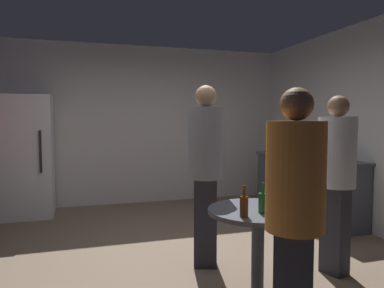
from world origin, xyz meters
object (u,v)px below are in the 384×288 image
at_px(person_in_orange_shirt, 295,205).
at_px(beer_bottle_on_counter, 295,150).
at_px(wine_bottle_on_counter, 292,147).
at_px(beer_bottle_green, 262,202).
at_px(person_in_white_shirt, 337,171).
at_px(beer_bottle_brown, 244,205).
at_px(foreground_table, 258,222).
at_px(beer_bottle_amber, 286,198).
at_px(plastic_cup_blue, 273,197).
at_px(kettle, 318,154).
at_px(person_in_gray_shirt, 206,161).
at_px(refrigerator, 28,156).

bearing_deg(person_in_orange_shirt, beer_bottle_on_counter, 2.37).
height_order(wine_bottle_on_counter, beer_bottle_green, wine_bottle_on_counter).
relative_size(wine_bottle_on_counter, person_in_white_shirt, 0.19).
distance_m(wine_bottle_on_counter, beer_bottle_green, 3.16).
bearing_deg(wine_bottle_on_counter, beer_bottle_brown, -128.17).
xyz_separation_m(foreground_table, beer_bottle_amber, (0.22, -0.04, 0.19)).
relative_size(beer_bottle_amber, person_in_white_shirt, 0.14).
distance_m(beer_bottle_on_counter, plastic_cup_blue, 2.61).
xyz_separation_m(kettle, beer_bottle_green, (-1.81, -1.81, -0.15)).
height_order(foreground_table, person_in_white_shirt, person_in_white_shirt).
relative_size(foreground_table, person_in_gray_shirt, 0.45).
bearing_deg(foreground_table, person_in_orange_shirt, -101.94).
height_order(foreground_table, person_in_orange_shirt, person_in_orange_shirt).
distance_m(beer_bottle_amber, beer_bottle_green, 0.26).
bearing_deg(foreground_table, beer_bottle_amber, -9.35).
bearing_deg(plastic_cup_blue, refrigerator, 126.23).
xyz_separation_m(beer_bottle_on_counter, beer_bottle_brown, (-1.99, -2.40, -0.17)).
distance_m(beer_bottle_amber, person_in_gray_shirt, 0.91).
bearing_deg(kettle, person_in_gray_shirt, -154.30).
distance_m(kettle, person_in_white_shirt, 1.69).
bearing_deg(foreground_table, person_in_white_shirt, 14.23).
height_order(beer_bottle_on_counter, person_in_gray_shirt, person_in_gray_shirt).
height_order(refrigerator, person_in_orange_shirt, refrigerator).
bearing_deg(beer_bottle_on_counter, foreground_table, -128.61).
xyz_separation_m(foreground_table, plastic_cup_blue, (0.21, 0.14, 0.16)).
bearing_deg(refrigerator, person_in_gray_shirt, -53.07).
height_order(wine_bottle_on_counter, person_in_white_shirt, person_in_white_shirt).
relative_size(person_in_white_shirt, person_in_orange_shirt, 1.02).
height_order(kettle, plastic_cup_blue, kettle).
relative_size(wine_bottle_on_counter, beer_bottle_brown, 1.35).
relative_size(wine_bottle_on_counter, person_in_orange_shirt, 0.19).
bearing_deg(beer_bottle_on_counter, beer_bottle_amber, -124.47).
bearing_deg(person_in_white_shirt, beer_bottle_amber, 4.68).
distance_m(beer_bottle_green, plastic_cup_blue, 0.35).
relative_size(plastic_cup_blue, person_in_gray_shirt, 0.06).
bearing_deg(kettle, person_in_orange_shirt, -128.45).
distance_m(person_in_gray_shirt, person_in_orange_shirt, 1.50).
bearing_deg(beer_bottle_brown, beer_bottle_amber, 18.10).
height_order(kettle, person_in_orange_shirt, person_in_orange_shirt).
bearing_deg(person_in_orange_shirt, wine_bottle_on_counter, 3.25).
relative_size(wine_bottle_on_counter, beer_bottle_amber, 1.35).
relative_size(beer_bottle_on_counter, plastic_cup_blue, 2.09).
bearing_deg(person_in_gray_shirt, wine_bottle_on_counter, 150.02).
relative_size(beer_bottle_on_counter, beer_bottle_green, 1.00).
bearing_deg(wine_bottle_on_counter, person_in_white_shirt, -112.74).
relative_size(foreground_table, beer_bottle_brown, 3.48).
bearing_deg(plastic_cup_blue, person_in_gray_shirt, 123.17).
bearing_deg(beer_bottle_on_counter, beer_bottle_green, -127.60).
height_order(beer_bottle_amber, person_in_orange_shirt, person_in_orange_shirt).
distance_m(refrigerator, beer_bottle_amber, 4.05).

